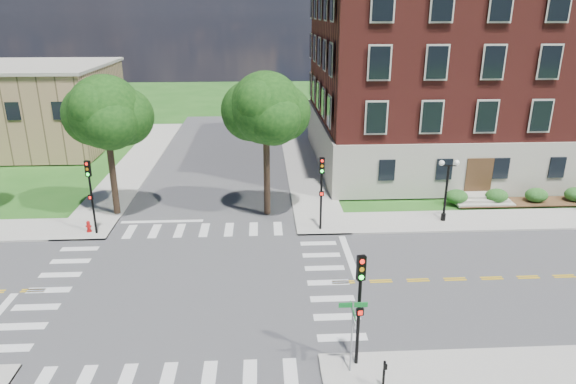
{
  "coord_description": "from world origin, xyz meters",
  "views": [
    {
      "loc": [
        3.81,
        -23.66,
        13.58
      ],
      "look_at": [
        5.36,
        5.38,
        3.2
      ],
      "focal_mm": 32.0,
      "sensor_mm": 36.0,
      "label": 1
    }
  ],
  "objects_px": {
    "street_sign_pole": "(352,323)",
    "push_button_post": "(384,373)",
    "traffic_signal_nw": "(90,188)",
    "twin_lamp_west": "(447,187)",
    "traffic_signal_se": "(360,297)",
    "fire_hydrant": "(89,227)",
    "traffic_signal_ne": "(321,184)"
  },
  "relations": [
    {
      "from": "traffic_signal_se",
      "to": "traffic_signal_ne",
      "type": "bearing_deg",
      "value": 89.68
    },
    {
      "from": "traffic_signal_se",
      "to": "street_sign_pole",
      "type": "bearing_deg",
      "value": -125.45
    },
    {
      "from": "street_sign_pole",
      "to": "fire_hydrant",
      "type": "height_order",
      "value": "street_sign_pole"
    },
    {
      "from": "twin_lamp_west",
      "to": "push_button_post",
      "type": "xyz_separation_m",
      "value": [
        -7.77,
        -15.92,
        -1.73
      ]
    },
    {
      "from": "traffic_signal_ne",
      "to": "twin_lamp_west",
      "type": "distance_m",
      "value": 8.53
    },
    {
      "from": "traffic_signal_se",
      "to": "fire_hydrant",
      "type": "bearing_deg",
      "value": 137.04
    },
    {
      "from": "traffic_signal_ne",
      "to": "street_sign_pole",
      "type": "relative_size",
      "value": 1.55
    },
    {
      "from": "push_button_post",
      "to": "street_sign_pole",
      "type": "bearing_deg",
      "value": 135.66
    },
    {
      "from": "street_sign_pole",
      "to": "fire_hydrant",
      "type": "xyz_separation_m",
      "value": [
        -14.48,
        14.23,
        -1.84
      ]
    },
    {
      "from": "traffic_signal_se",
      "to": "push_button_post",
      "type": "xyz_separation_m",
      "value": [
        0.75,
        -1.49,
        -2.39
      ]
    },
    {
      "from": "traffic_signal_ne",
      "to": "twin_lamp_west",
      "type": "relative_size",
      "value": 1.13
    },
    {
      "from": "traffic_signal_nw",
      "to": "twin_lamp_west",
      "type": "xyz_separation_m",
      "value": [
        22.79,
        0.89,
        -0.66
      ]
    },
    {
      "from": "traffic_signal_ne",
      "to": "traffic_signal_nw",
      "type": "relative_size",
      "value": 1.0
    },
    {
      "from": "twin_lamp_west",
      "to": "fire_hydrant",
      "type": "xyz_separation_m",
      "value": [
        -23.32,
        -0.64,
        -2.06
      ]
    },
    {
      "from": "push_button_post",
      "to": "fire_hydrant",
      "type": "height_order",
      "value": "push_button_post"
    },
    {
      "from": "twin_lamp_west",
      "to": "street_sign_pole",
      "type": "distance_m",
      "value": 17.3
    },
    {
      "from": "traffic_signal_ne",
      "to": "traffic_signal_nw",
      "type": "distance_m",
      "value": 14.35
    },
    {
      "from": "traffic_signal_se",
      "to": "push_button_post",
      "type": "relative_size",
      "value": 4.0
    },
    {
      "from": "traffic_signal_se",
      "to": "fire_hydrant",
      "type": "xyz_separation_m",
      "value": [
        -14.8,
        13.78,
        -2.72
      ]
    },
    {
      "from": "traffic_signal_nw",
      "to": "street_sign_pole",
      "type": "xyz_separation_m",
      "value": [
        13.95,
        -13.98,
        -0.88
      ]
    },
    {
      "from": "twin_lamp_west",
      "to": "street_sign_pole",
      "type": "relative_size",
      "value": 1.36
    },
    {
      "from": "push_button_post",
      "to": "fire_hydrant",
      "type": "bearing_deg",
      "value": 135.51
    },
    {
      "from": "fire_hydrant",
      "to": "street_sign_pole",
      "type": "bearing_deg",
      "value": -44.5
    },
    {
      "from": "traffic_signal_se",
      "to": "twin_lamp_west",
      "type": "relative_size",
      "value": 1.13
    },
    {
      "from": "traffic_signal_ne",
      "to": "street_sign_pole",
      "type": "xyz_separation_m",
      "value": [
        -0.39,
        -13.88,
        -0.88
      ]
    },
    {
      "from": "street_sign_pole",
      "to": "push_button_post",
      "type": "distance_m",
      "value": 2.13
    },
    {
      "from": "street_sign_pole",
      "to": "fire_hydrant",
      "type": "bearing_deg",
      "value": 135.5
    },
    {
      "from": "twin_lamp_west",
      "to": "street_sign_pole",
      "type": "height_order",
      "value": "twin_lamp_west"
    },
    {
      "from": "twin_lamp_west",
      "to": "traffic_signal_nw",
      "type": "bearing_deg",
      "value": -177.76
    },
    {
      "from": "traffic_signal_nw",
      "to": "twin_lamp_west",
      "type": "bearing_deg",
      "value": 2.24
    },
    {
      "from": "traffic_signal_ne",
      "to": "fire_hydrant",
      "type": "height_order",
      "value": "traffic_signal_ne"
    },
    {
      "from": "traffic_signal_ne",
      "to": "push_button_post",
      "type": "distance_m",
      "value": 15.13
    }
  ]
}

